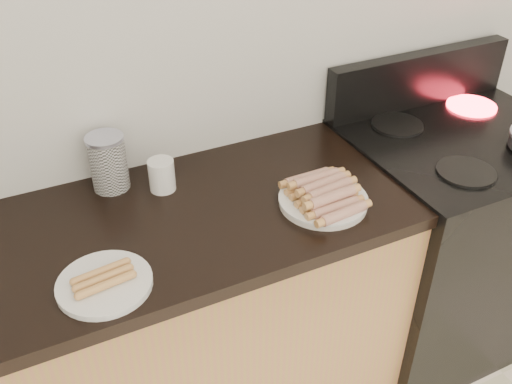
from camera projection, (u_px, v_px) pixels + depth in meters
name	position (u px, v px, depth m)	size (l,w,h in m)	color
wall_back	(214.00, 28.00, 1.67)	(4.00, 0.04, 2.60)	silver
cabinet_base	(47.00, 384.00, 1.68)	(2.20, 0.59, 0.86)	#975E3F
counter_slab	(10.00, 271.00, 1.43)	(2.20, 0.62, 0.04)	black
stove	(444.00, 241.00, 2.19)	(0.76, 0.65, 0.91)	black
stove_panel	(419.00, 79.00, 2.08)	(0.76, 0.06, 0.20)	black
burner_near_left	(466.00, 172.00, 1.74)	(0.18, 0.18, 0.01)	black
burner_far_left	(397.00, 125.00, 1.99)	(0.18, 0.18, 0.01)	black
burner_far_right	(471.00, 106.00, 2.11)	(0.18, 0.18, 0.01)	#FF1E2D
main_plate	(323.00, 202.00, 1.62)	(0.25, 0.25, 0.02)	white
side_plate	(105.00, 284.00, 1.35)	(0.23, 0.23, 0.02)	silver
hotdog_pile	(324.00, 192.00, 1.60)	(0.14, 0.23, 0.06)	maroon
plain_sausages	(103.00, 278.00, 1.34)	(0.13, 0.09, 0.02)	#C06D51
canister	(108.00, 162.00, 1.65)	(0.11, 0.11, 0.17)	white
mug	(162.00, 175.00, 1.66)	(0.08, 0.08, 0.10)	silver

